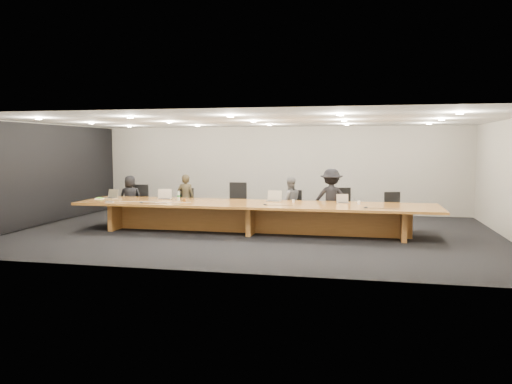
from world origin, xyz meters
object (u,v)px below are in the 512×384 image
at_px(laptop_a, 110,194).
at_px(laptop_e, 343,199).
at_px(chair_left, 185,205).
at_px(water_bottle, 179,196).
at_px(chair_far_left, 138,203).
at_px(av_box, 110,202).
at_px(person_d, 331,199).
at_px(person_c, 290,202).
at_px(mic_left, 141,202).
at_px(conference_table, 254,212).
at_px(chair_mid_left, 236,203).
at_px(chair_mid_right, 294,208).
at_px(paper_cup_near, 293,201).
at_px(person_a, 130,198).
at_px(laptop_d, 273,196).
at_px(chair_right, 344,207).
at_px(mic_right, 366,207).
at_px(amber_mug, 184,200).
at_px(mic_center, 265,204).
at_px(chair_far_right, 394,211).
at_px(laptop_b, 164,194).
at_px(person_b, 186,198).

height_order(laptop_a, laptop_e, laptop_a).
distance_m(chair_left, water_bottle, 1.07).
bearing_deg(chair_far_left, av_box, -91.55).
xyz_separation_m(chair_far_left, person_d, (5.55, -0.09, 0.25)).
xyz_separation_m(person_c, av_box, (-4.33, -1.90, 0.10)).
xyz_separation_m(laptop_e, mic_left, (-4.97, -0.94, -0.10)).
bearing_deg(conference_table, chair_far_left, 161.47).
bearing_deg(chair_mid_left, chair_mid_right, -3.50).
distance_m(laptop_a, paper_cup_near, 5.02).
bearing_deg(person_a, laptop_a, 64.83).
relative_size(person_a, person_c, 1.00).
relative_size(laptop_d, av_box, 1.97).
bearing_deg(person_a, chair_right, 163.70).
distance_m(chair_mid_left, mic_right, 3.97).
bearing_deg(laptop_e, person_c, 136.88).
distance_m(chair_left, mic_left, 1.82).
distance_m(chair_right, amber_mug, 4.22).
height_order(laptop_a, laptop_d, laptop_d).
relative_size(chair_right, mic_center, 9.98).
xyz_separation_m(chair_far_right, laptop_e, (-1.29, -0.75, 0.37)).
bearing_deg(person_a, laptop_b, 131.56).
bearing_deg(chair_left, conference_table, -34.18).
distance_m(chair_right, water_bottle, 4.40).
bearing_deg(person_a, water_bottle, 134.78).
xyz_separation_m(laptop_a, laptop_e, (6.25, 0.14, -0.01)).
distance_m(person_d, mic_center, 2.09).
bearing_deg(person_c, water_bottle, 0.37).
relative_size(chair_mid_right, person_c, 0.74).
height_order(mic_center, mic_right, mic_right).
bearing_deg(laptop_b, chair_left, 57.86).
bearing_deg(chair_left, amber_mug, -76.64).
bearing_deg(mic_center, water_bottle, 168.09).
xyz_separation_m(chair_left, laptop_a, (-1.80, -0.92, 0.38)).
relative_size(chair_far_left, chair_right, 0.99).
height_order(chair_far_left, chair_mid_right, chair_far_left).
relative_size(chair_far_right, person_d, 0.63).
xyz_separation_m(chair_right, person_a, (-6.11, -0.08, 0.13)).
height_order(chair_mid_left, laptop_b, chair_mid_left).
height_order(chair_mid_right, av_box, chair_mid_right).
bearing_deg(chair_mid_right, mic_left, -159.95).
bearing_deg(chair_mid_right, chair_right, -3.95).
distance_m(conference_table, person_b, 2.58).
distance_m(person_b, laptop_a, 2.07).
relative_size(person_b, laptop_d, 3.70).
relative_size(person_c, paper_cup_near, 16.84).
bearing_deg(chair_far_right, paper_cup_near, -176.05).
xyz_separation_m(conference_table, paper_cup_near, (0.97, 0.29, 0.27)).
bearing_deg(laptop_a, person_d, 20.88).
xyz_separation_m(person_a, mic_center, (4.27, -1.50, 0.10)).
height_order(chair_far_left, chair_right, chair_right).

